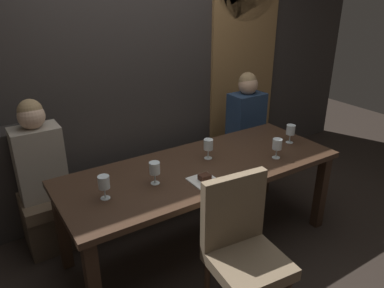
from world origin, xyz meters
TOP-DOWN VIEW (x-y plane):
  - ground at (0.00, 0.00)m, footprint 9.00×9.00m
  - back_wall_tiled at (0.00, 1.22)m, footprint 6.00×0.12m
  - arched_door at (1.35, 1.15)m, footprint 0.90×0.05m
  - dining_table at (0.00, 0.00)m, footprint 2.20×0.84m
  - banquette_bench at (0.00, 0.70)m, footprint 2.50×0.44m
  - chair_near_side at (-0.19, -0.72)m, footprint 0.48×0.48m
  - diner_redhead at (-1.05, 0.73)m, footprint 0.36×0.24m
  - diner_bearded at (1.03, 0.69)m, footprint 0.36×0.24m
  - wine_glass_near_right at (0.11, 0.08)m, footprint 0.08×0.08m
  - wine_glass_far_left at (-0.44, -0.05)m, footprint 0.08×0.08m
  - wine_glass_center_front at (0.58, -0.21)m, footprint 0.08×0.08m
  - wine_glass_end_left at (0.90, -0.04)m, footprint 0.08×0.08m
  - wine_glass_end_right at (-0.80, -0.05)m, footprint 0.08×0.08m
  - dessert_plate at (-0.13, -0.21)m, footprint 0.19×0.19m

SIDE VIEW (x-z plane):
  - ground at x=0.00m, z-range 0.00..0.00m
  - banquette_bench at x=0.00m, z-range 0.00..0.45m
  - chair_near_side at x=-0.19m, z-range 0.07..1.05m
  - dining_table at x=0.00m, z-range 0.28..1.02m
  - dessert_plate at x=-0.13m, z-range 0.73..0.78m
  - diner_bearded at x=1.03m, z-range 0.43..1.19m
  - diner_redhead at x=-1.05m, z-range 0.43..1.23m
  - wine_glass_near_right at x=0.11m, z-range 0.77..0.93m
  - wine_glass_end_left at x=0.90m, z-range 0.77..0.93m
  - wine_glass_far_left at x=-0.44m, z-range 0.77..0.94m
  - wine_glass_end_right at x=-0.80m, z-range 0.77..0.94m
  - wine_glass_center_front at x=0.58m, z-range 0.77..0.94m
  - arched_door at x=1.35m, z-range 0.09..2.64m
  - back_wall_tiled at x=0.00m, z-range 0.00..3.00m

